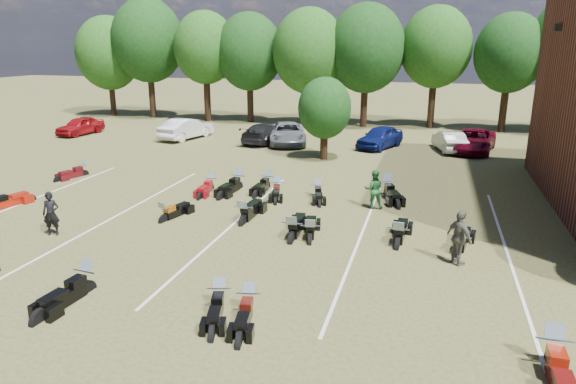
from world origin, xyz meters
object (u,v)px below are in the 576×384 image
(motorcycle_3, at_px, (87,292))
(person_black, at_px, (51,214))
(car_4, at_px, (380,137))
(person_green, at_px, (374,189))
(motorcycle_14, at_px, (84,175))
(person_grey, at_px, (459,238))
(car_0, at_px, (80,126))

(motorcycle_3, bearing_deg, person_black, 143.16)
(car_4, bearing_deg, person_green, -63.89)
(car_4, bearing_deg, motorcycle_3, -82.78)
(motorcycle_14, bearing_deg, person_green, 12.61)
(car_4, xyz_separation_m, motorcycle_14, (-14.50, -11.84, -0.73))
(person_grey, xyz_separation_m, motorcycle_3, (-10.26, -4.89, -0.90))
(car_4, bearing_deg, person_grey, -55.26)
(person_black, bearing_deg, person_green, 10.64)
(car_4, distance_m, person_green, 13.37)
(car_0, xyz_separation_m, person_black, (12.84, -18.70, 0.14))
(person_black, relative_size, motorcycle_3, 0.69)
(person_green, xyz_separation_m, person_grey, (3.28, -5.11, 0.05))
(motorcycle_14, bearing_deg, car_0, 145.49)
(person_black, distance_m, motorcycle_14, 9.16)
(person_black, bearing_deg, car_4, 43.80)
(person_black, xyz_separation_m, motorcycle_3, (4.06, -3.58, -0.82))
(person_grey, height_order, motorcycle_3, person_grey)
(car_4, distance_m, motorcycle_3, 24.06)
(car_0, distance_m, person_black, 22.69)
(motorcycle_3, bearing_deg, motorcycle_14, 131.53)
(car_4, bearing_deg, car_0, -156.06)
(car_4, xyz_separation_m, person_black, (-9.93, -19.74, 0.09))
(car_0, xyz_separation_m, car_4, (22.77, 1.03, 0.05))
(person_black, relative_size, person_green, 0.97)
(car_4, distance_m, person_grey, 18.95)
(car_0, height_order, car_4, car_4)
(car_4, height_order, person_black, person_black)
(person_black, xyz_separation_m, person_grey, (14.32, 1.30, 0.08))
(car_0, relative_size, motorcycle_14, 1.95)
(person_black, bearing_deg, car_0, 104.97)
(person_green, xyz_separation_m, motorcycle_14, (-15.61, 1.49, -0.85))
(person_green, bearing_deg, person_black, 19.00)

